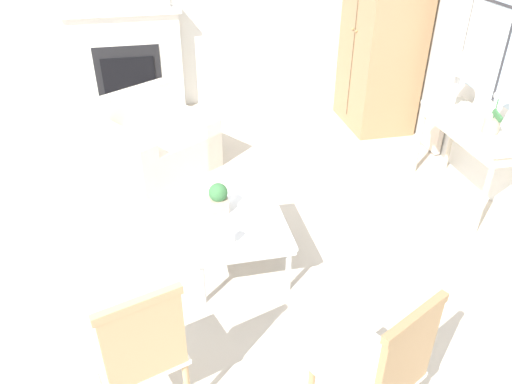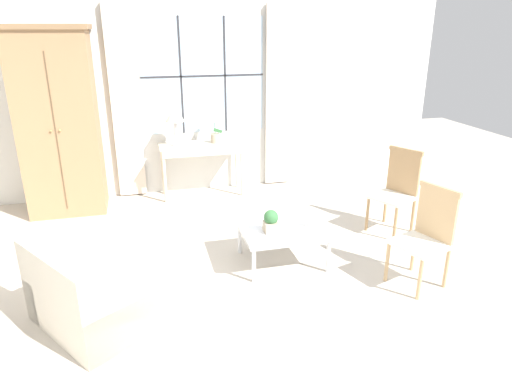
{
  "view_description": "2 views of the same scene",
  "coord_description": "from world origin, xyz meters",
  "px_view_note": "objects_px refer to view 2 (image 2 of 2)",
  "views": [
    {
      "loc": [
        3.42,
        -0.01,
        2.56
      ],
      "look_at": [
        0.31,
        0.66,
        0.58
      ],
      "focal_mm": 35.0,
      "sensor_mm": 36.0,
      "label": 1
    },
    {
      "loc": [
        -0.94,
        -3.57,
        2.34
      ],
      "look_at": [
        0.14,
        0.59,
        0.77
      ],
      "focal_mm": 32.0,
      "sensor_mm": 36.0,
      "label": 2
    }
  ],
  "objects_px": {
    "table_lamp": "(175,116)",
    "side_chair_wooden": "(398,186)",
    "armchair_upholstered": "(104,292)",
    "armoire": "(59,122)",
    "console_table": "(201,150)",
    "coffee_table": "(283,230)",
    "potted_orchid": "(215,131)",
    "accent_chair_wooden": "(428,231)",
    "pillar_candle": "(311,222)",
    "potted_plant_small": "(271,221)"
  },
  "relations": [
    {
      "from": "armoire",
      "to": "coffee_table",
      "type": "relative_size",
      "value": 2.71
    },
    {
      "from": "potted_orchid",
      "to": "potted_plant_small",
      "type": "height_order",
      "value": "potted_orchid"
    },
    {
      "from": "potted_orchid",
      "to": "potted_plant_small",
      "type": "xyz_separation_m",
      "value": [
        0.14,
        -2.34,
        -0.41
      ]
    },
    {
      "from": "table_lamp",
      "to": "accent_chair_wooden",
      "type": "height_order",
      "value": "table_lamp"
    },
    {
      "from": "table_lamp",
      "to": "accent_chair_wooden",
      "type": "bearing_deg",
      "value": -54.78
    },
    {
      "from": "table_lamp",
      "to": "potted_orchid",
      "type": "relative_size",
      "value": 1.12
    },
    {
      "from": "side_chair_wooden",
      "to": "coffee_table",
      "type": "relative_size",
      "value": 1.14
    },
    {
      "from": "console_table",
      "to": "side_chair_wooden",
      "type": "height_order",
      "value": "side_chair_wooden"
    },
    {
      "from": "table_lamp",
      "to": "accent_chair_wooden",
      "type": "relative_size",
      "value": 0.56
    },
    {
      "from": "armchair_upholstered",
      "to": "armoire",
      "type": "bearing_deg",
      "value": 102.04
    },
    {
      "from": "console_table",
      "to": "pillar_candle",
      "type": "distance_m",
      "value": 2.46
    },
    {
      "from": "armoire",
      "to": "coffee_table",
      "type": "height_order",
      "value": "armoire"
    },
    {
      "from": "table_lamp",
      "to": "potted_orchid",
      "type": "distance_m",
      "value": 0.6
    },
    {
      "from": "console_table",
      "to": "potted_orchid",
      "type": "bearing_deg",
      "value": -1.47
    },
    {
      "from": "console_table",
      "to": "side_chair_wooden",
      "type": "distance_m",
      "value": 2.74
    },
    {
      "from": "potted_orchid",
      "to": "accent_chair_wooden",
      "type": "height_order",
      "value": "potted_orchid"
    },
    {
      "from": "console_table",
      "to": "pillar_candle",
      "type": "bearing_deg",
      "value": -71.63
    },
    {
      "from": "console_table",
      "to": "side_chair_wooden",
      "type": "xyz_separation_m",
      "value": [
        2.08,
        -1.78,
        -0.13
      ]
    },
    {
      "from": "accent_chair_wooden",
      "to": "console_table",
      "type": "bearing_deg",
      "value": 120.04
    },
    {
      "from": "armoire",
      "to": "console_table",
      "type": "xyz_separation_m",
      "value": [
        1.81,
        0.11,
        -0.51
      ]
    },
    {
      "from": "potted_orchid",
      "to": "accent_chair_wooden",
      "type": "bearing_deg",
      "value": -62.99
    },
    {
      "from": "table_lamp",
      "to": "potted_orchid",
      "type": "xyz_separation_m",
      "value": [
        0.55,
        0.03,
        -0.23
      ]
    },
    {
      "from": "side_chair_wooden",
      "to": "potted_orchid",
      "type": "bearing_deg",
      "value": 136.61
    },
    {
      "from": "armchair_upholstered",
      "to": "pillar_candle",
      "type": "distance_m",
      "value": 2.07
    },
    {
      "from": "table_lamp",
      "to": "armchair_upholstered",
      "type": "xyz_separation_m",
      "value": [
        -0.89,
        -2.75,
        -0.93
      ]
    },
    {
      "from": "armoire",
      "to": "table_lamp",
      "type": "height_order",
      "value": "armoire"
    },
    {
      "from": "table_lamp",
      "to": "side_chair_wooden",
      "type": "relative_size",
      "value": 0.54
    },
    {
      "from": "accent_chair_wooden",
      "to": "coffee_table",
      "type": "bearing_deg",
      "value": 149.54
    },
    {
      "from": "console_table",
      "to": "pillar_candle",
      "type": "height_order",
      "value": "console_table"
    },
    {
      "from": "side_chair_wooden",
      "to": "pillar_candle",
      "type": "relative_size",
      "value": 7.46
    },
    {
      "from": "armoire",
      "to": "accent_chair_wooden",
      "type": "bearing_deg",
      "value": -38.9
    },
    {
      "from": "console_table",
      "to": "table_lamp",
      "type": "relative_size",
      "value": 2.2
    },
    {
      "from": "potted_plant_small",
      "to": "potted_orchid",
      "type": "bearing_deg",
      "value": 93.54
    },
    {
      "from": "coffee_table",
      "to": "armoire",
      "type": "bearing_deg",
      "value": 137.38
    },
    {
      "from": "side_chair_wooden",
      "to": "armchair_upholstered",
      "type": "bearing_deg",
      "value": -162.99
    },
    {
      "from": "table_lamp",
      "to": "console_table",
      "type": "bearing_deg",
      "value": 6.55
    },
    {
      "from": "potted_orchid",
      "to": "table_lamp",
      "type": "bearing_deg",
      "value": -176.41
    },
    {
      "from": "console_table",
      "to": "armchair_upholstered",
      "type": "bearing_deg",
      "value": -113.88
    },
    {
      "from": "armchair_upholstered",
      "to": "coffee_table",
      "type": "distance_m",
      "value": 1.83
    },
    {
      "from": "accent_chair_wooden",
      "to": "potted_plant_small",
      "type": "bearing_deg",
      "value": 156.06
    },
    {
      "from": "armoire",
      "to": "coffee_table",
      "type": "bearing_deg",
      "value": -42.62
    },
    {
      "from": "coffee_table",
      "to": "pillar_candle",
      "type": "relative_size",
      "value": 6.54
    },
    {
      "from": "pillar_candle",
      "to": "table_lamp",
      "type": "bearing_deg",
      "value": 116.08
    },
    {
      "from": "armchair_upholstered",
      "to": "side_chair_wooden",
      "type": "relative_size",
      "value": 1.36
    },
    {
      "from": "accent_chair_wooden",
      "to": "coffee_table",
      "type": "relative_size",
      "value": 1.1
    },
    {
      "from": "armchair_upholstered",
      "to": "side_chair_wooden",
      "type": "height_order",
      "value": "side_chair_wooden"
    },
    {
      "from": "console_table",
      "to": "pillar_candle",
      "type": "xyz_separation_m",
      "value": [
        0.77,
        -2.33,
        -0.21
      ]
    },
    {
      "from": "table_lamp",
      "to": "potted_plant_small",
      "type": "bearing_deg",
      "value": -73.17
    },
    {
      "from": "armchair_upholstered",
      "to": "side_chair_wooden",
      "type": "bearing_deg",
      "value": 17.01
    },
    {
      "from": "side_chair_wooden",
      "to": "coffee_table",
      "type": "height_order",
      "value": "side_chair_wooden"
    }
  ]
}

